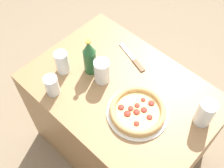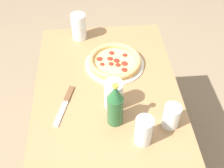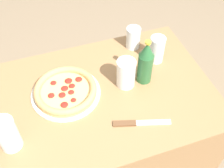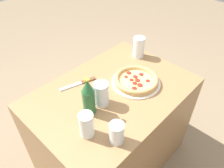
# 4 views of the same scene
# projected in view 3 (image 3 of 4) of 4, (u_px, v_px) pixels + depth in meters

# --- Properties ---
(ground_plane) EXTENTS (8.00, 8.00, 0.00)m
(ground_plane) POSITION_uv_depth(u_px,v_px,m) (106.00, 165.00, 1.75)
(ground_plane) COLOR #847056
(table) EXTENTS (0.98, 0.68, 0.70)m
(table) POSITION_uv_depth(u_px,v_px,m) (104.00, 135.00, 1.49)
(table) COLOR #997047
(table) RESTS_ON ground_plane
(pizza_salami) EXTENTS (0.30, 0.30, 0.04)m
(pizza_salami) POSITION_uv_depth(u_px,v_px,m) (66.00, 91.00, 1.21)
(pizza_salami) COLOR silver
(pizza_salami) RESTS_ON table
(glass_cola) EXTENTS (0.08, 0.08, 0.15)m
(glass_cola) POSITION_uv_depth(u_px,v_px,m) (8.00, 135.00, 1.01)
(glass_cola) COLOR white
(glass_cola) RESTS_ON table
(glass_iced_tea) EXTENTS (0.07, 0.07, 0.13)m
(glass_iced_tea) POSITION_uv_depth(u_px,v_px,m) (157.00, 51.00, 1.32)
(glass_iced_tea) COLOR white
(glass_iced_tea) RESTS_ON table
(glass_lemonade) EXTENTS (0.08, 0.08, 0.14)m
(glass_lemonade) POSITION_uv_depth(u_px,v_px,m) (126.00, 74.00, 1.22)
(glass_lemonade) COLOR white
(glass_lemonade) RESTS_ON table
(glass_red_wine) EXTENTS (0.07, 0.07, 0.11)m
(glass_red_wine) POSITION_uv_depth(u_px,v_px,m) (133.00, 38.00, 1.39)
(glass_red_wine) COLOR white
(glass_red_wine) RESTS_ON table
(beer_bottle) EXTENTS (0.07, 0.07, 0.22)m
(beer_bottle) POSITION_uv_depth(u_px,v_px,m) (146.00, 63.00, 1.20)
(beer_bottle) COLOR #286033
(beer_bottle) RESTS_ON table
(knife) EXTENTS (0.23, 0.09, 0.01)m
(knife) POSITION_uv_depth(u_px,v_px,m) (139.00, 123.00, 1.12)
(knife) COLOR brown
(knife) RESTS_ON table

